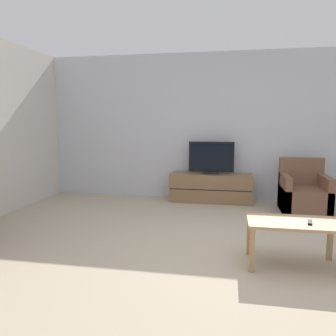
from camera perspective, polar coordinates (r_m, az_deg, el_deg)
The scene contains 7 objects.
ground_plane at distance 3.53m, azimuth 11.32°, elevation -16.13°, with size 24.00×24.00×0.00m, color tan.
wall_back at distance 6.17m, azimuth 11.29°, elevation 7.00°, with size 12.00×0.06×2.70m.
tv_stand at distance 6.01m, azimuth 7.45°, elevation -3.43°, with size 1.47×0.44×0.51m.
tv at distance 5.93m, azimuth 7.54°, elevation 1.57°, with size 0.81×0.18×0.58m.
armchair at distance 5.73m, azimuth 22.52°, elevation -4.29°, with size 0.70×0.76×0.85m.
coffee_table at distance 3.53m, azimuth 21.02°, elevation -9.72°, with size 0.90×0.51×0.46m.
remote at distance 3.50m, azimuth 23.49°, elevation -8.66°, with size 0.07×0.16×0.02m.
Camera 1 is at (-0.08, -3.23, 1.43)m, focal length 35.00 mm.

